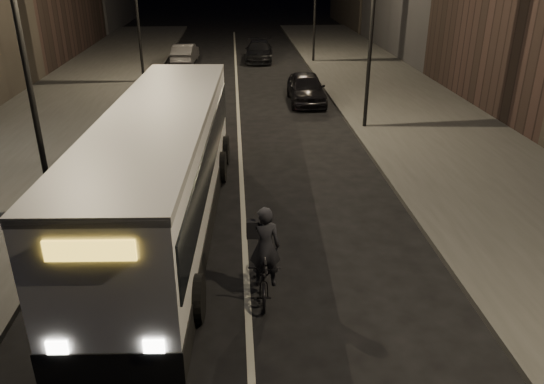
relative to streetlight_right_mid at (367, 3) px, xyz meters
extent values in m
plane|color=black|center=(-5.33, -12.00, -5.36)|extent=(180.00, 180.00, 0.00)
cube|color=#353532|center=(3.17, 2.00, -5.28)|extent=(7.00, 70.00, 0.16)
cube|color=#353532|center=(-13.83, 2.00, -5.28)|extent=(7.00, 70.00, 0.16)
cylinder|color=black|center=(0.27, 0.00, -1.20)|extent=(0.16, 0.16, 8.00)
cylinder|color=black|center=(0.27, 16.00, -1.20)|extent=(0.16, 0.16, 8.00)
cylinder|color=black|center=(-10.93, -8.00, -1.20)|extent=(0.16, 0.16, 8.00)
cylinder|color=black|center=(-10.93, 10.00, -1.20)|extent=(0.16, 0.16, 8.00)
cube|color=white|center=(-7.53, -8.60, -3.68)|extent=(3.31, 12.76, 3.37)
cube|color=black|center=(-7.53, -8.60, -3.20)|extent=(3.37, 12.35, 1.21)
cube|color=white|center=(-7.53, -8.60, -2.04)|extent=(3.33, 12.76, 0.19)
cube|color=gold|center=(-7.87, -14.91, -2.52)|extent=(1.48, 0.21, 0.37)
cylinder|color=black|center=(-9.08, -12.95, -4.83)|extent=(0.42, 1.07, 1.05)
cylinder|color=black|center=(-6.45, -13.09, -4.83)|extent=(0.42, 1.07, 1.05)
cylinder|color=black|center=(-8.63, -4.53, -4.83)|extent=(0.42, 1.07, 1.05)
cylinder|color=black|center=(-6.00, -4.67, -4.83)|extent=(0.42, 1.07, 1.05)
imported|color=black|center=(-4.93, -12.25, -4.83)|extent=(0.79, 2.04, 1.05)
imported|color=black|center=(-4.93, -12.45, -4.01)|extent=(0.72, 0.49, 1.92)
imported|color=black|center=(-1.73, 4.85, -4.59)|extent=(1.89, 4.55, 1.54)
imported|color=#3F3F41|center=(-8.93, 16.61, -4.67)|extent=(1.77, 4.29, 1.38)
imported|color=black|center=(-3.61, 17.06, -4.66)|extent=(2.32, 4.94, 1.39)
camera|label=1|loc=(-5.49, -22.45, 1.80)|focal=35.00mm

